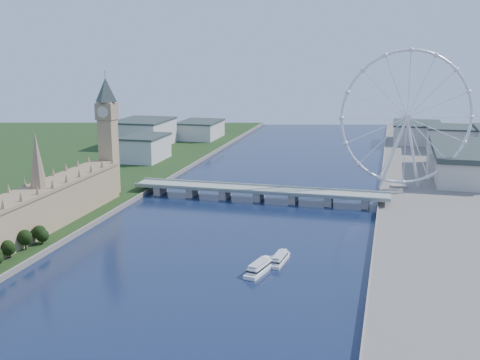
% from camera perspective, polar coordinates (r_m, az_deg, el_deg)
% --- Properties ---
extents(parliament_range, '(24.00, 200.00, 70.00)m').
position_cam_1_polar(parliament_range, '(443.74, -18.41, -2.54)').
color(parliament_range, tan).
rests_on(parliament_range, ground).
extents(big_ben, '(20.02, 20.02, 110.00)m').
position_cam_1_polar(big_ben, '(526.87, -12.47, 5.48)').
color(big_ben, tan).
rests_on(big_ben, ground).
extents(westminster_bridge, '(220.00, 22.00, 9.50)m').
position_cam_1_polar(westminster_bridge, '(515.59, 1.80, -1.16)').
color(westminster_bridge, gray).
rests_on(westminster_bridge, ground).
extents(london_eye, '(113.60, 39.12, 124.30)m').
position_cam_1_polar(london_eye, '(547.55, 15.55, 5.68)').
color(london_eye, silver).
rests_on(london_eye, ground).
extents(county_hall, '(54.00, 144.00, 35.00)m').
position_cam_1_polar(county_hall, '(635.86, 20.04, 0.12)').
color(county_hall, beige).
rests_on(county_hall, ground).
extents(city_skyline, '(505.00, 280.00, 32.00)m').
position_cam_1_polar(city_skyline, '(760.46, 8.99, 4.00)').
color(city_skyline, beige).
rests_on(city_skyline, ground).
extents(tour_boat_near, '(14.90, 32.55, 6.99)m').
position_cam_1_polar(tour_boat_near, '(356.61, 1.88, -8.72)').
color(tour_boat_near, white).
rests_on(tour_boat_near, ground).
extents(tour_boat_far, '(9.58, 28.17, 6.08)m').
position_cam_1_polar(tour_boat_far, '(371.91, 3.75, -7.82)').
color(tour_boat_far, silver).
rests_on(tour_boat_far, ground).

